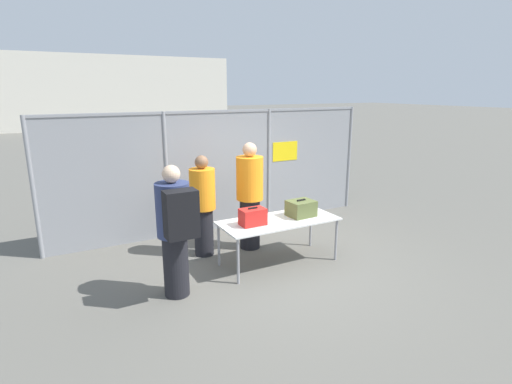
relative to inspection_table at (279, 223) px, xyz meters
The scene contains 10 objects.
ground_plane 0.70m from the inspection_table, 126.38° to the right, with size 120.00×120.00×0.00m, color #605E56.
fence_section 2.07m from the inspection_table, 93.10° to the left, with size 6.54×0.07×2.34m.
inspection_table is the anchor object (origin of this frame).
suitcase_red 0.50m from the inspection_table, behind, with size 0.38×0.25×0.28m.
suitcase_olive 0.46m from the inspection_table, ahead, with size 0.44×0.37×0.28m.
traveler_hooded 1.80m from the inspection_table, behind, with size 0.44×0.69×1.79m.
security_worker_near 0.84m from the inspection_table, 97.56° to the left, with size 0.46×0.46×1.86m.
security_worker_far 1.29m from the inspection_table, 136.49° to the left, with size 0.42×0.42×1.69m.
utility_trailer 3.28m from the inspection_table, 77.76° to the left, with size 4.57×2.06×0.70m.
distant_hangar 29.41m from the inspection_table, 85.92° to the left, with size 16.33×8.91×5.05m.
Camera 1 is at (-3.01, -4.92, 2.71)m, focal length 28.00 mm.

